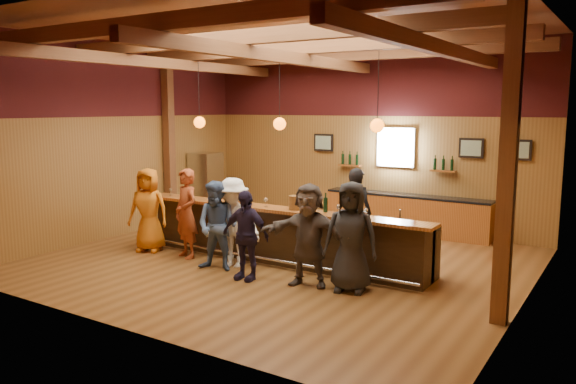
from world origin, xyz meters
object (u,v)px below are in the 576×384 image
(stainless_fridge, at_px, (206,186))
(bottle_a, at_px, (310,203))
(bar_counter, at_px, (285,234))
(customer_redvest, at_px, (186,213))
(customer_denim, at_px, (218,226))
(customer_dark, at_px, (351,237))
(customer_orange, at_px, (148,210))
(back_bar_cabinet, at_px, (406,214))
(customer_white, at_px, (233,223))
(bartender, at_px, (356,213))
(customer_brown, at_px, (308,235))
(customer_navy, at_px, (245,235))
(ice_bucket, at_px, (295,203))

(stainless_fridge, bearing_deg, bottle_a, -28.70)
(bar_counter, distance_m, customer_redvest, 2.03)
(bar_counter, distance_m, bottle_a, 0.99)
(customer_denim, xyz_separation_m, customer_dark, (2.62, 0.22, 0.08))
(bottle_a, bearing_deg, customer_orange, -168.01)
(customer_orange, bearing_deg, back_bar_cabinet, 26.94)
(customer_white, bearing_deg, back_bar_cabinet, 56.17)
(customer_denim, bearing_deg, bartender, 37.98)
(customer_brown, relative_size, bartender, 0.96)
(customer_white, distance_m, customer_brown, 1.80)
(customer_white, distance_m, customer_navy, 0.85)
(customer_brown, height_order, bartender, bartender)
(customer_white, xyz_separation_m, bottle_a, (1.25, 0.74, 0.38))
(bar_counter, distance_m, customer_orange, 2.98)
(bartender, bearing_deg, bottle_a, 66.77)
(customer_orange, distance_m, ice_bucket, 3.32)
(back_bar_cabinet, relative_size, ice_bucket, 15.05)
(back_bar_cabinet, distance_m, stainless_fridge, 5.43)
(back_bar_cabinet, bearing_deg, ice_bucket, -101.00)
(back_bar_cabinet, relative_size, customer_orange, 2.27)
(stainless_fridge, xyz_separation_m, customer_white, (3.54, -3.36, -0.05))
(customer_dark, height_order, ice_bucket, customer_dark)
(ice_bucket, bearing_deg, stainless_fridge, 148.75)
(stainless_fridge, xyz_separation_m, customer_brown, (5.32, -3.59, -0.02))
(customer_orange, height_order, ice_bucket, customer_orange)
(bartender, distance_m, ice_bucket, 1.46)
(customer_white, relative_size, bottle_a, 5.43)
(bar_counter, height_order, customer_navy, customer_navy)
(customer_white, height_order, bottle_a, customer_white)
(stainless_fridge, bearing_deg, bar_counter, -30.76)
(bar_counter, xyz_separation_m, customer_denim, (-0.69, -1.23, 0.31))
(back_bar_cabinet, distance_m, customer_navy, 5.12)
(customer_redvest, height_order, ice_bucket, customer_redvest)
(customer_navy, height_order, customer_dark, customer_dark)
(customer_denim, relative_size, customer_brown, 0.95)
(customer_denim, distance_m, customer_white, 0.34)
(customer_navy, relative_size, customer_dark, 0.87)
(customer_brown, xyz_separation_m, customer_dark, (0.73, 0.13, 0.03))
(bar_counter, xyz_separation_m, customer_white, (-0.58, -0.91, 0.33))
(customer_brown, bearing_deg, stainless_fridge, 133.08)
(customer_denim, bearing_deg, back_bar_cabinet, 55.61)
(bar_counter, xyz_separation_m, customer_redvest, (-1.79, -0.87, 0.38))
(customer_redvest, bearing_deg, customer_white, 17.60)
(customer_dark, bearing_deg, back_bar_cabinet, 84.48)
(customer_white, bearing_deg, stainless_fridge, 124.07)
(customer_brown, bearing_deg, ice_bucket, 120.18)
(customer_redvest, bearing_deg, customer_dark, 17.33)
(stainless_fridge, bearing_deg, customer_redvest, -54.98)
(back_bar_cabinet, height_order, customer_redvest, customer_redvest)
(back_bar_cabinet, bearing_deg, bottle_a, -97.82)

